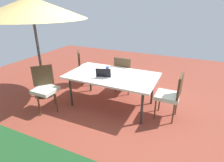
{
  "coord_description": "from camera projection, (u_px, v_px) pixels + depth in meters",
  "views": [
    {
      "loc": [
        -1.58,
        3.44,
        2.23
      ],
      "look_at": [
        0.0,
        0.0,
        0.61
      ],
      "focal_mm": 29.3,
      "sensor_mm": 36.0,
      "label": 1
    }
  ],
  "objects": [
    {
      "name": "chair_northeast",
      "position": [
        45.0,
        86.0,
        3.98
      ],
      "size": [
        0.59,
        0.59,
        0.98
      ],
      "rotation": [
        0.0,
        0.0,
        3.99
      ],
      "color": "silver",
      "rests_on": "ground_plane"
    },
    {
      "name": "ground_plane",
      "position": [
        112.0,
        105.0,
        4.36
      ],
      "size": [
        10.0,
        10.0,
        0.02
      ],
      "primitive_type": "cube",
      "color": "brown"
    },
    {
      "name": "patio_umbrella",
      "position": [
        32.0,
        8.0,
        3.97
      ],
      "size": [
        2.42,
        2.42,
        2.37
      ],
      "color": "#4C4C4C",
      "rests_on": "ground_plane"
    },
    {
      "name": "dining_table",
      "position": [
        112.0,
        77.0,
        4.08
      ],
      "size": [
        1.98,
        1.16,
        0.76
      ],
      "color": "white",
      "rests_on": "ground_plane"
    },
    {
      "name": "laptop",
      "position": [
        104.0,
        75.0,
        3.93
      ],
      "size": [
        0.38,
        0.33,
        0.21
      ],
      "rotation": [
        0.0,
        0.0,
        0.32
      ],
      "color": "#B7B7BC",
      "rests_on": "dining_table"
    },
    {
      "name": "cup",
      "position": [
        107.0,
        69.0,
        4.27
      ],
      "size": [
        0.08,
        0.08,
        0.11
      ],
      "primitive_type": "cylinder",
      "color": "#334C99",
      "rests_on": "dining_table"
    },
    {
      "name": "chair_southeast",
      "position": [
        85.0,
        66.0,
        5.29
      ],
      "size": [
        0.58,
        0.58,
        0.98
      ],
      "rotation": [
        0.0,
        0.0,
        5.37
      ],
      "color": "silver",
      "rests_on": "ground_plane"
    },
    {
      "name": "chair_south",
      "position": [
        124.0,
        73.0,
        4.77
      ],
      "size": [
        0.46,
        0.47,
        0.98
      ],
      "rotation": [
        0.0,
        0.0,
        -0.03
      ],
      "color": "silver",
      "rests_on": "ground_plane"
    },
    {
      "name": "chair_west",
      "position": [
        171.0,
        94.0,
        3.65
      ],
      "size": [
        0.47,
        0.46,
        0.98
      ],
      "rotation": [
        0.0,
        0.0,
        1.52
      ],
      "color": "silver",
      "rests_on": "ground_plane"
    }
  ]
}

